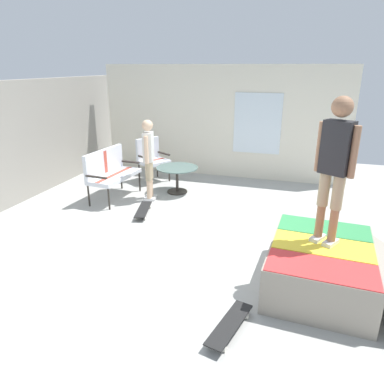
{
  "coord_description": "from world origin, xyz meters",
  "views": [
    {
      "loc": [
        -4.79,
        -1.45,
        2.64
      ],
      "look_at": [
        0.41,
        0.18,
        0.7
      ],
      "focal_mm": 33.38,
      "sensor_mm": 36.0,
      "label": 1
    }
  ],
  "objects_px": {
    "patio_bench": "(110,169)",
    "patio_table": "(177,175)",
    "person_skater": "(335,161)",
    "patio_chair_near_house": "(151,156)",
    "person_watching": "(149,154)",
    "skateboard_spare": "(230,325)",
    "skateboard_by_bench": "(143,210)",
    "skate_ramp": "(323,266)"
  },
  "relations": [
    {
      "from": "person_skater",
      "to": "skateboard_by_bench",
      "type": "bearing_deg",
      "value": 66.24
    },
    {
      "from": "patio_chair_near_house",
      "to": "person_watching",
      "type": "bearing_deg",
      "value": -157.84
    },
    {
      "from": "patio_table",
      "to": "person_skater",
      "type": "relative_size",
      "value": 0.51
    },
    {
      "from": "person_watching",
      "to": "skateboard_by_bench",
      "type": "distance_m",
      "value": 1.18
    },
    {
      "from": "skateboard_by_bench",
      "to": "patio_table",
      "type": "bearing_deg",
      "value": -8.53
    },
    {
      "from": "patio_table",
      "to": "skateboard_by_bench",
      "type": "xyz_separation_m",
      "value": [
        -1.34,
        0.2,
        -0.32
      ]
    },
    {
      "from": "skate_ramp",
      "to": "person_watching",
      "type": "bearing_deg",
      "value": 56.05
    },
    {
      "from": "patio_chair_near_house",
      "to": "patio_bench",
      "type": "bearing_deg",
      "value": 166.67
    },
    {
      "from": "patio_table",
      "to": "person_watching",
      "type": "height_order",
      "value": "person_watching"
    },
    {
      "from": "patio_chair_near_house",
      "to": "person_skater",
      "type": "bearing_deg",
      "value": -131.42
    },
    {
      "from": "person_watching",
      "to": "skateboard_by_bench",
      "type": "height_order",
      "value": "person_watching"
    },
    {
      "from": "patio_bench",
      "to": "skateboard_by_bench",
      "type": "relative_size",
      "value": 1.57
    },
    {
      "from": "skate_ramp",
      "to": "patio_chair_near_house",
      "type": "distance_m",
      "value": 5.15
    },
    {
      "from": "skate_ramp",
      "to": "patio_chair_near_house",
      "type": "bearing_deg",
      "value": 47.89
    },
    {
      "from": "person_skater",
      "to": "skateboard_spare",
      "type": "bearing_deg",
      "value": 143.75
    },
    {
      "from": "skate_ramp",
      "to": "patio_chair_near_house",
      "type": "height_order",
      "value": "patio_chair_near_house"
    },
    {
      "from": "patio_bench",
      "to": "skateboard_spare",
      "type": "xyz_separation_m",
      "value": [
        -3.22,
        -3.2,
        -0.53
      ]
    },
    {
      "from": "person_skater",
      "to": "skateboard_by_bench",
      "type": "xyz_separation_m",
      "value": [
        1.37,
        3.1,
        -1.53
      ]
    },
    {
      "from": "person_watching",
      "to": "person_skater",
      "type": "bearing_deg",
      "value": -122.91
    },
    {
      "from": "patio_bench",
      "to": "patio_table",
      "type": "relative_size",
      "value": 1.43
    },
    {
      "from": "skateboard_spare",
      "to": "person_watching",
      "type": "bearing_deg",
      "value": 35.2
    },
    {
      "from": "patio_bench",
      "to": "person_skater",
      "type": "xyz_separation_m",
      "value": [
        -1.98,
        -4.11,
        1.0
      ]
    },
    {
      "from": "person_watching",
      "to": "skateboard_by_bench",
      "type": "xyz_separation_m",
      "value": [
        -0.77,
        -0.19,
        -0.87
      ]
    },
    {
      "from": "patio_table",
      "to": "skateboard_spare",
      "type": "distance_m",
      "value": 4.44
    },
    {
      "from": "skate_ramp",
      "to": "skateboard_by_bench",
      "type": "relative_size",
      "value": 2.49
    },
    {
      "from": "patio_bench",
      "to": "person_skater",
      "type": "distance_m",
      "value": 4.67
    },
    {
      "from": "person_skater",
      "to": "skateboard_spare",
      "type": "height_order",
      "value": "person_skater"
    },
    {
      "from": "skateboard_by_bench",
      "to": "skateboard_spare",
      "type": "distance_m",
      "value": 3.41
    },
    {
      "from": "patio_bench",
      "to": "patio_table",
      "type": "distance_m",
      "value": 1.43
    },
    {
      "from": "skate_ramp",
      "to": "patio_bench",
      "type": "bearing_deg",
      "value": 63.36
    },
    {
      "from": "skateboard_by_bench",
      "to": "skateboard_spare",
      "type": "relative_size",
      "value": 1.0
    },
    {
      "from": "patio_bench",
      "to": "skateboard_spare",
      "type": "distance_m",
      "value": 4.57
    },
    {
      "from": "patio_chair_near_house",
      "to": "skateboard_spare",
      "type": "bearing_deg",
      "value": -147.92
    },
    {
      "from": "person_watching",
      "to": "person_skater",
      "type": "height_order",
      "value": "person_skater"
    },
    {
      "from": "person_watching",
      "to": "skateboard_by_bench",
      "type": "bearing_deg",
      "value": -165.79
    },
    {
      "from": "person_watching",
      "to": "patio_bench",
      "type": "bearing_deg",
      "value": 100.99
    },
    {
      "from": "person_watching",
      "to": "skate_ramp",
      "type": "bearing_deg",
      "value": -123.95
    },
    {
      "from": "patio_chair_near_house",
      "to": "skateboard_spare",
      "type": "xyz_separation_m",
      "value": [
        -4.59,
        -2.88,
        -0.53
      ]
    },
    {
      "from": "patio_bench",
      "to": "person_skater",
      "type": "relative_size",
      "value": 0.73
    },
    {
      "from": "patio_chair_near_house",
      "to": "person_skater",
      "type": "relative_size",
      "value": 0.58
    },
    {
      "from": "skateboard_by_bench",
      "to": "skate_ramp",
      "type": "bearing_deg",
      "value": -115.14
    },
    {
      "from": "patio_bench",
      "to": "person_watching",
      "type": "height_order",
      "value": "person_watching"
    }
  ]
}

